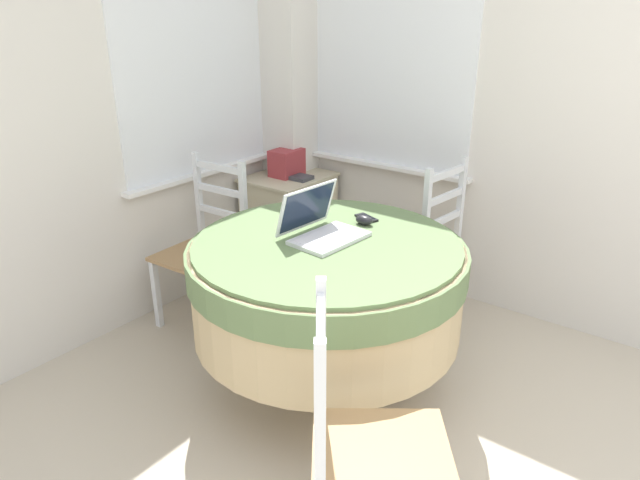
% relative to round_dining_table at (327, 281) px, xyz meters
% --- Properties ---
extents(corner_room_shell, '(4.23, 4.65, 2.55)m').
position_rel_round_dining_table_xyz_m(corner_room_shell, '(0.41, 0.24, 0.71)').
color(corner_room_shell, silver).
rests_on(corner_room_shell, ground_plane).
extents(round_dining_table, '(1.24, 1.24, 0.76)m').
position_rel_round_dining_table_xyz_m(round_dining_table, '(0.00, 0.00, 0.00)').
color(round_dining_table, '#4C3D2D').
rests_on(round_dining_table, ground_plane).
extents(laptop, '(0.36, 0.31, 0.23)m').
position_rel_round_dining_table_xyz_m(laptop, '(0.03, 0.05, 0.24)').
color(laptop, silver).
rests_on(laptop, round_dining_table).
extents(computer_mouse, '(0.06, 0.09, 0.05)m').
position_rel_round_dining_table_xyz_m(computer_mouse, '(0.28, -0.01, 0.21)').
color(computer_mouse, black).
rests_on(computer_mouse, round_dining_table).
extents(cell_phone, '(0.09, 0.14, 0.01)m').
position_rel_round_dining_table_xyz_m(cell_phone, '(0.35, 0.02, 0.20)').
color(cell_phone, black).
rests_on(cell_phone, round_dining_table).
extents(dining_chair_near_back_window, '(0.45, 0.42, 0.95)m').
position_rel_round_dining_table_xyz_m(dining_chair_near_back_window, '(0.12, 0.94, -0.12)').
color(dining_chair_near_back_window, '#A87F51').
rests_on(dining_chair_near_back_window, ground_plane).
extents(dining_chair_near_right_window, '(0.45, 0.48, 0.95)m').
position_rel_round_dining_table_xyz_m(dining_chair_near_right_window, '(0.93, 0.01, -0.12)').
color(dining_chair_near_right_window, '#A87F51').
rests_on(dining_chair_near_right_window, ground_plane).
extents(dining_chair_camera_near, '(0.58, 0.59, 0.95)m').
position_rel_round_dining_table_xyz_m(dining_chair_camera_near, '(-0.67, -0.64, -0.12)').
color(dining_chair_camera_near, '#A87F51').
rests_on(dining_chair_camera_near, ground_plane).
extents(corner_cabinet, '(0.56, 0.47, 0.66)m').
position_rel_round_dining_table_xyz_m(corner_cabinet, '(0.96, 1.02, -0.24)').
color(corner_cabinet, beige).
rests_on(corner_cabinet, ground_plane).
extents(storage_box, '(0.21, 0.16, 0.18)m').
position_rel_round_dining_table_xyz_m(storage_box, '(0.96, 1.04, 0.18)').
color(storage_box, '#9E3338').
rests_on(storage_box, corner_cabinet).
extents(book_on_cabinet, '(0.12, 0.21, 0.02)m').
position_rel_round_dining_table_xyz_m(book_on_cabinet, '(0.94, 0.94, 0.11)').
color(book_on_cabinet, '#3F3F44').
rests_on(book_on_cabinet, corner_cabinet).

